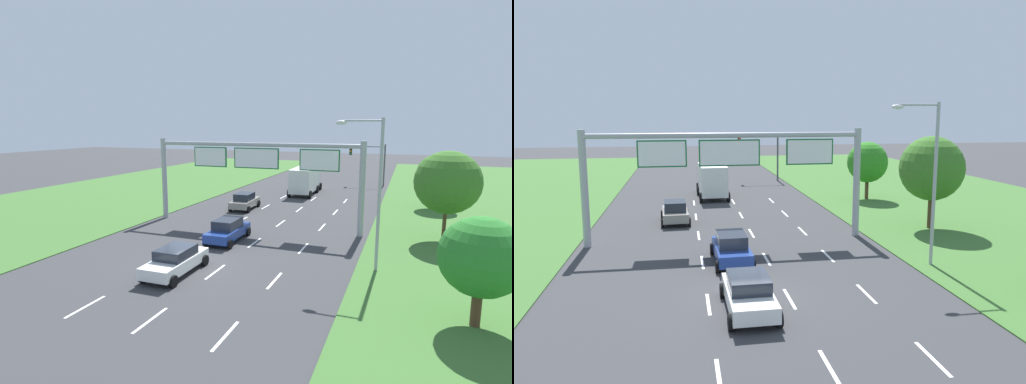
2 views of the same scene
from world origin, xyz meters
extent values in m
plane|color=#38383A|center=(0.00, 0.00, 0.00)|extent=(200.00, 200.00, 0.00)
cube|color=#3D6B2D|center=(-21.00, 10.00, 0.03)|extent=(24.00, 120.00, 0.06)
cube|color=white|center=(-1.75, -6.00, 0.00)|extent=(0.14, 2.40, 0.01)
cube|color=white|center=(-1.75, 0.00, 0.00)|extent=(0.14, 2.40, 0.01)
cube|color=white|center=(-1.75, 6.00, 0.00)|extent=(0.14, 2.40, 0.01)
cube|color=white|center=(-1.75, 12.00, 0.00)|extent=(0.14, 2.40, 0.01)
cube|color=white|center=(-1.75, 18.00, 0.00)|extent=(0.14, 2.40, 0.01)
cube|color=white|center=(-1.75, 24.00, 0.00)|extent=(0.14, 2.40, 0.01)
cube|color=white|center=(1.75, -6.00, 0.00)|extent=(0.14, 2.40, 0.01)
cube|color=white|center=(1.75, 0.00, 0.00)|extent=(0.14, 2.40, 0.01)
cube|color=white|center=(1.75, 6.00, 0.00)|extent=(0.14, 2.40, 0.01)
cube|color=white|center=(1.75, 12.00, 0.00)|extent=(0.14, 2.40, 0.01)
cube|color=white|center=(1.75, 18.00, 0.00)|extent=(0.14, 2.40, 0.01)
cube|color=white|center=(1.75, 24.00, 0.00)|extent=(0.14, 2.40, 0.01)
cube|color=white|center=(5.25, -6.00, 0.00)|extent=(0.14, 2.40, 0.01)
cube|color=white|center=(5.25, 0.00, 0.00)|extent=(0.14, 2.40, 0.01)
cube|color=white|center=(5.25, 6.00, 0.00)|extent=(0.14, 2.40, 0.01)
cube|color=white|center=(5.25, 12.00, 0.00)|extent=(0.14, 2.40, 0.01)
cube|color=white|center=(5.25, 18.00, 0.00)|extent=(0.14, 2.40, 0.01)
cube|color=white|center=(5.25, 24.00, 0.00)|extent=(0.14, 2.40, 0.01)
cube|color=navy|center=(-0.20, 5.79, 0.63)|extent=(1.85, 4.51, 0.61)
cube|color=#232833|center=(-0.20, 5.76, 1.27)|extent=(1.55, 2.32, 0.67)
cylinder|color=black|center=(-1.13, 7.46, 0.32)|extent=(0.23, 0.64, 0.64)
cylinder|color=black|center=(0.66, 7.50, 0.32)|extent=(0.23, 0.64, 0.64)
cylinder|color=black|center=(-1.06, 4.08, 0.32)|extent=(0.23, 0.64, 0.64)
cylinder|color=black|center=(0.74, 4.12, 0.32)|extent=(0.23, 0.64, 0.64)
cube|color=white|center=(-0.16, -1.03, 0.63)|extent=(1.83, 4.51, 0.62)
cube|color=#232833|center=(-0.17, -0.95, 1.21)|extent=(1.62, 2.23, 0.55)
cylinder|color=black|center=(-1.10, 0.66, 0.32)|extent=(0.23, 0.64, 0.64)
cylinder|color=black|center=(0.73, 0.68, 0.32)|extent=(0.23, 0.64, 0.64)
cylinder|color=black|center=(-1.06, -2.73, 0.32)|extent=(0.23, 0.64, 0.64)
cylinder|color=black|center=(0.77, -2.71, 0.32)|extent=(0.23, 0.64, 0.64)
cube|color=gray|center=(-3.29, 16.26, 0.63)|extent=(1.97, 4.20, 0.62)
cube|color=#232833|center=(-3.29, 16.14, 1.27)|extent=(1.60, 2.20, 0.67)
cylinder|color=black|center=(-4.27, 17.73, 0.32)|extent=(0.25, 0.65, 0.64)
cylinder|color=black|center=(-2.44, 17.81, 0.32)|extent=(0.25, 0.65, 0.64)
cylinder|color=black|center=(-4.14, 14.71, 0.32)|extent=(0.25, 0.65, 0.64)
cylinder|color=black|center=(-2.31, 14.79, 0.32)|extent=(0.25, 0.65, 0.64)
cube|color=silver|center=(-0.03, 30.02, 1.55)|extent=(2.25, 2.15, 2.20)
cube|color=silver|center=(0.06, 26.14, 1.80)|extent=(2.49, 5.41, 2.71)
cylinder|color=black|center=(-1.17, 30.49, 0.45)|extent=(0.30, 0.91, 0.90)
cylinder|color=black|center=(1.09, 30.54, 0.45)|extent=(0.30, 0.91, 0.90)
cylinder|color=black|center=(-1.20, 28.19, 0.45)|extent=(0.30, 0.91, 0.90)
cylinder|color=black|center=(1.22, 28.25, 0.45)|extent=(0.30, 0.91, 0.90)
cylinder|color=black|center=(-1.10, 24.03, 0.45)|extent=(0.30, 0.91, 0.90)
cylinder|color=black|center=(1.32, 24.09, 0.45)|extent=(0.30, 0.91, 0.90)
cylinder|color=#9EA0A5|center=(-8.40, 10.33, 3.50)|extent=(0.44, 0.44, 7.00)
cylinder|color=#9EA0A5|center=(8.40, 10.33, 3.50)|extent=(0.44, 0.44, 7.00)
cylinder|color=#9EA0A5|center=(0.00, 10.33, 6.60)|extent=(16.80, 0.32, 0.32)
cube|color=#0C5B28|center=(-3.85, 10.33, 5.53)|extent=(2.92, 0.12, 1.62)
cube|color=white|center=(-3.85, 10.27, 5.53)|extent=(2.76, 0.01, 1.46)
cube|color=#0C5B28|center=(0.20, 10.33, 5.53)|extent=(3.74, 0.12, 1.62)
cube|color=white|center=(0.20, 10.27, 5.53)|extent=(3.58, 0.01, 1.46)
cube|color=#0C5B28|center=(5.25, 10.33, 5.53)|extent=(3.01, 0.12, 1.62)
cube|color=white|center=(5.25, 10.27, 5.53)|extent=(2.85, 0.01, 1.46)
cylinder|color=#47494F|center=(8.33, 36.99, 2.80)|extent=(0.20, 0.20, 5.60)
cylinder|color=#47494F|center=(6.08, 36.99, 5.25)|extent=(4.50, 0.14, 0.14)
cube|color=black|center=(3.83, 36.99, 4.60)|extent=(0.32, 0.36, 1.10)
sphere|color=red|center=(3.83, 36.79, 4.97)|extent=(0.22, 0.22, 0.22)
sphere|color=orange|center=(3.83, 36.79, 4.60)|extent=(0.22, 0.22, 0.22)
sphere|color=green|center=(3.83, 36.79, 4.23)|extent=(0.22, 0.22, 0.22)
cylinder|color=#9EA0A5|center=(10.10, 3.40, 4.25)|extent=(0.18, 0.18, 8.50)
cylinder|color=#9EA0A5|center=(9.00, 3.40, 8.35)|extent=(2.20, 0.10, 0.10)
ellipsoid|color=silver|center=(7.90, 3.40, 8.25)|extent=(0.64, 0.32, 0.24)
cylinder|color=#513823|center=(14.40, -1.69, 0.87)|extent=(0.39, 0.39, 1.75)
sphere|color=#287828|center=(14.40, -1.69, 2.96)|extent=(3.24, 3.24, 3.24)
cylinder|color=#513823|center=(14.04, 11.18, 1.28)|extent=(0.25, 0.25, 2.56)
sphere|color=#386D23|center=(14.04, 11.18, 4.21)|extent=(4.40, 4.40, 4.40)
cylinder|color=#513823|center=(14.02, 23.07, 1.03)|extent=(0.33, 0.33, 2.07)
sphere|color=#2D7E20|center=(14.02, 23.07, 3.47)|extent=(3.72, 3.72, 3.72)
camera|label=1|loc=(11.57, -18.99, 8.10)|focal=28.00mm
camera|label=2|loc=(-2.66, -20.12, 8.00)|focal=35.00mm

